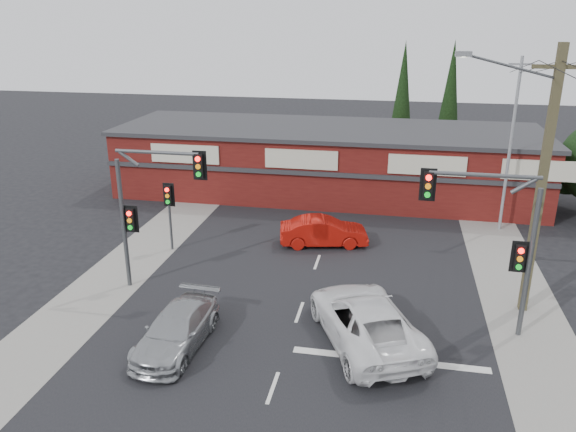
% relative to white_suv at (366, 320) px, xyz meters
% --- Properties ---
extents(ground, '(120.00, 120.00, 0.00)m').
position_rel_white_suv_xyz_m(ground, '(-2.60, 0.45, -0.84)').
color(ground, black).
rests_on(ground, ground).
extents(road_strip, '(14.00, 70.00, 0.01)m').
position_rel_white_suv_xyz_m(road_strip, '(-2.60, 5.45, -0.84)').
color(road_strip, black).
rests_on(road_strip, ground).
extents(verge_left, '(3.00, 70.00, 0.02)m').
position_rel_white_suv_xyz_m(verge_left, '(-11.10, 5.45, -0.83)').
color(verge_left, gray).
rests_on(verge_left, ground).
extents(verge_right, '(3.00, 70.00, 0.02)m').
position_rel_white_suv_xyz_m(verge_right, '(5.90, 5.45, -0.83)').
color(verge_right, gray).
rests_on(verge_right, ground).
extents(stop_line, '(6.50, 0.35, 0.01)m').
position_rel_white_suv_xyz_m(stop_line, '(0.90, -1.05, -0.83)').
color(stop_line, silver).
rests_on(stop_line, ground).
extents(white_suv, '(5.01, 6.66, 1.68)m').
position_rel_white_suv_xyz_m(white_suv, '(0.00, 0.00, 0.00)').
color(white_suv, white).
rests_on(white_suv, ground).
extents(silver_suv, '(2.10, 4.67, 1.33)m').
position_rel_white_suv_xyz_m(silver_suv, '(-6.33, -1.61, -0.18)').
color(silver_suv, '#A3A6A8').
rests_on(silver_suv, ground).
extents(red_sedan, '(4.55, 2.39, 1.43)m').
position_rel_white_suv_xyz_m(red_sedan, '(-2.60, 8.47, -0.13)').
color(red_sedan, '#B8130B').
rests_on(red_sedan, ground).
extents(lane_dashes, '(0.12, 63.61, 0.01)m').
position_rel_white_suv_xyz_m(lane_dashes, '(-2.60, 13.46, -0.83)').
color(lane_dashes, silver).
rests_on(lane_dashes, ground).
extents(shop_building, '(27.30, 8.40, 4.22)m').
position_rel_white_suv_xyz_m(shop_building, '(-3.59, 17.44, 1.29)').
color(shop_building, '#4E110F').
rests_on(shop_building, ground).
extents(conifer_near, '(1.80, 1.80, 9.25)m').
position_rel_white_suv_xyz_m(conifer_near, '(0.90, 24.45, 4.64)').
color(conifer_near, '#2D2116').
rests_on(conifer_near, ground).
extents(conifer_far, '(1.80, 1.80, 9.25)m').
position_rel_white_suv_xyz_m(conifer_far, '(4.40, 26.45, 4.64)').
color(conifer_far, '#2D2116').
rests_on(conifer_far, ground).
extents(traffic_mast_left, '(3.77, 0.27, 5.97)m').
position_rel_white_suv_xyz_m(traffic_mast_left, '(-9.03, 2.46, 3.09)').
color(traffic_mast_left, '#47494C').
rests_on(traffic_mast_left, ground).
extents(traffic_mast_right, '(3.96, 0.27, 5.97)m').
position_rel_white_suv_xyz_m(traffic_mast_right, '(4.26, 1.46, 3.11)').
color(traffic_mast_right, '#47494C').
rests_on(traffic_mast_right, ground).
extents(pedestal_signal, '(0.55, 0.27, 3.38)m').
position_rel_white_suv_xyz_m(pedestal_signal, '(-9.80, 6.46, 1.57)').
color(pedestal_signal, '#47494C').
rests_on(pedestal_signal, ground).
extents(utility_pole, '(4.38, 0.59, 10.00)m').
position_rel_white_suv_xyz_m(utility_pole, '(5.77, 3.44, 4.56)').
color(utility_pole, brown).
rests_on(utility_pole, ground).
extents(steel_pole, '(1.20, 0.16, 9.00)m').
position_rel_white_suv_xyz_m(steel_pole, '(6.40, 12.45, 3.86)').
color(steel_pole, gray).
rests_on(steel_pole, ground).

